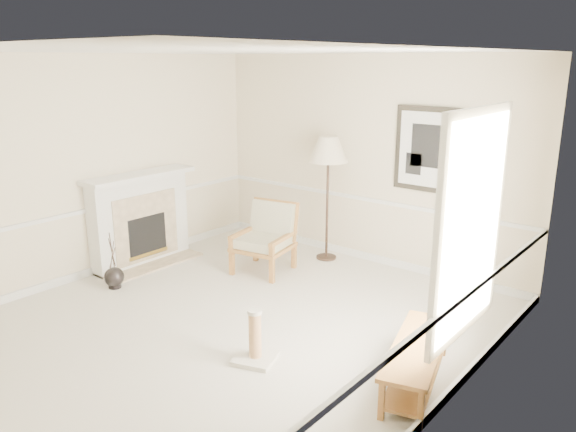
% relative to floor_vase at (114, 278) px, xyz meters
% --- Properties ---
extents(ground, '(5.50, 5.50, 0.00)m').
position_rel_floor_vase_xyz_m(ground, '(1.86, 0.21, -0.14)').
color(ground, silver).
rests_on(ground, ground).
extents(room, '(5.04, 5.54, 2.92)m').
position_rel_floor_vase_xyz_m(room, '(1.99, 0.29, 1.73)').
color(room, beige).
rests_on(room, ground).
extents(fireplace, '(0.64, 1.64, 1.31)m').
position_rel_floor_vase_xyz_m(fireplace, '(-0.49, 0.81, 0.50)').
color(fireplace, white).
rests_on(fireplace, ground).
extents(floor_vase, '(0.25, 0.25, 0.74)m').
position_rel_floor_vase_xyz_m(floor_vase, '(0.00, 0.00, 0.00)').
color(floor_vase, black).
rests_on(floor_vase, ground).
extents(armchair, '(0.84, 0.88, 0.94)m').
position_rel_floor_vase_xyz_m(armchair, '(1.07, 1.74, 0.37)').
color(armchair, brown).
rests_on(armchair, ground).
extents(floor_lamp, '(0.61, 0.61, 1.79)m').
position_rel_floor_vase_xyz_m(floor_lamp, '(1.46, 2.61, 1.43)').
color(floor_lamp, black).
rests_on(floor_lamp, ground).
extents(bench, '(0.77, 1.43, 0.39)m').
position_rel_floor_vase_xyz_m(bench, '(4.01, 0.41, 0.13)').
color(bench, brown).
rests_on(bench, ground).
extents(scratching_post, '(0.48, 0.48, 0.54)m').
position_rel_floor_vase_xyz_m(scratching_post, '(2.61, -0.20, 0.03)').
color(scratching_post, silver).
rests_on(scratching_post, ground).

